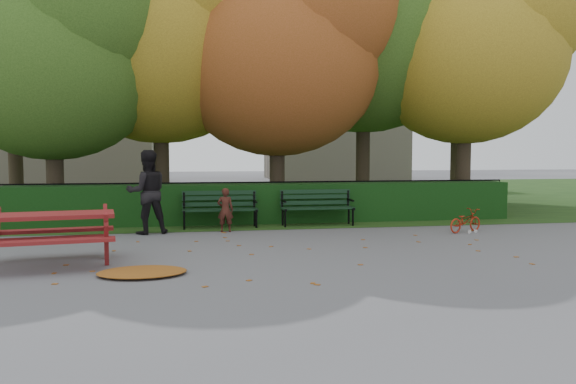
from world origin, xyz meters
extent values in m
plane|color=slate|center=(0.00, 0.00, 0.00)|extent=(90.00, 90.00, 0.00)
plane|color=#183611|center=(0.00, 14.00, 0.01)|extent=(90.00, 90.00, 0.00)
cube|color=#AD9D8B|center=(-9.00, 26.00, 7.50)|extent=(10.00, 7.00, 15.00)
cube|color=#AD9D8B|center=(8.00, 28.00, 6.00)|extent=(9.00, 6.00, 12.00)
cube|color=black|center=(0.00, 4.50, 0.50)|extent=(13.00, 0.90, 1.00)
cube|color=black|center=(0.00, 5.30, 0.08)|extent=(14.00, 0.04, 0.04)
cube|color=black|center=(0.00, 5.30, 1.00)|extent=(14.00, 0.04, 0.04)
cylinder|color=black|center=(-6.50, 5.30, 0.50)|extent=(0.03, 0.03, 1.00)
cylinder|color=black|center=(-3.00, 5.30, 0.50)|extent=(0.03, 0.03, 1.00)
cylinder|color=black|center=(0.00, 5.30, 0.50)|extent=(0.03, 0.03, 1.00)
cylinder|color=black|center=(3.00, 5.30, 0.50)|extent=(0.03, 0.03, 1.00)
cylinder|color=black|center=(6.50, 5.30, 0.50)|extent=(0.03, 0.03, 1.00)
cylinder|color=black|center=(-5.50, 5.80, 1.31)|extent=(0.44, 0.44, 2.62)
ellipsoid|color=#2A4715|center=(-5.50, 5.80, 4.12)|extent=(5.60, 5.60, 5.04)
sphere|color=#2A4715|center=(-4.52, 5.10, 5.38)|extent=(4.20, 4.20, 4.20)
cylinder|color=black|center=(-2.80, 7.00, 1.57)|extent=(0.44, 0.44, 3.15)
ellipsoid|color=olive|center=(-2.80, 7.00, 4.95)|extent=(6.40, 6.40, 5.76)
cylinder|color=black|center=(0.50, 6.20, 1.40)|extent=(0.44, 0.44, 2.80)
ellipsoid|color=brown|center=(0.50, 6.20, 4.40)|extent=(6.00, 6.00, 5.40)
sphere|color=brown|center=(1.55, 5.45, 5.75)|extent=(4.50, 4.50, 4.50)
cylinder|color=black|center=(3.50, 7.50, 1.75)|extent=(0.44, 0.44, 3.50)
ellipsoid|color=#2A4715|center=(3.50, 7.50, 5.50)|extent=(6.80, 6.80, 6.12)
cylinder|color=black|center=(6.20, 6.00, 1.49)|extent=(0.44, 0.44, 2.97)
ellipsoid|color=olive|center=(6.20, 6.00, 4.68)|extent=(5.80, 5.80, 5.22)
sphere|color=olive|center=(7.21, 5.28, 5.98)|extent=(4.35, 4.35, 4.35)
cylinder|color=black|center=(-7.50, 9.50, 1.66)|extent=(0.44, 0.44, 3.32)
ellipsoid|color=brown|center=(-7.50, 9.50, 5.23)|extent=(6.60, 6.60, 5.94)
cylinder|color=black|center=(8.00, 10.00, 1.57)|extent=(0.44, 0.44, 3.15)
ellipsoid|color=#2A4715|center=(8.00, 10.00, 4.95)|extent=(6.00, 6.00, 5.40)
sphere|color=#2A4715|center=(9.05, 9.25, 6.30)|extent=(4.50, 4.50, 4.50)
cube|color=black|center=(-1.30, 3.42, 0.44)|extent=(1.80, 0.12, 0.04)
cube|color=black|center=(-1.30, 3.60, 0.44)|extent=(1.80, 0.12, 0.04)
cube|color=black|center=(-1.30, 3.78, 0.44)|extent=(1.80, 0.12, 0.04)
cube|color=black|center=(-1.30, 3.87, 0.55)|extent=(1.80, 0.05, 0.10)
cube|color=black|center=(-1.30, 3.87, 0.70)|extent=(1.80, 0.05, 0.10)
cube|color=black|center=(-1.30, 3.87, 0.83)|extent=(1.80, 0.05, 0.10)
cube|color=black|center=(-2.15, 3.60, 0.42)|extent=(0.05, 0.55, 0.06)
cube|color=black|center=(-2.15, 3.87, 0.65)|extent=(0.05, 0.05, 0.41)
cylinder|color=black|center=(-2.15, 3.42, 0.22)|extent=(0.05, 0.05, 0.44)
cylinder|color=black|center=(-2.15, 3.78, 0.22)|extent=(0.05, 0.05, 0.44)
cube|color=black|center=(-2.15, 3.62, 0.62)|extent=(0.05, 0.45, 0.04)
cube|color=black|center=(-0.45, 3.60, 0.42)|extent=(0.05, 0.55, 0.06)
cube|color=black|center=(-0.45, 3.87, 0.65)|extent=(0.05, 0.05, 0.41)
cylinder|color=black|center=(-0.45, 3.42, 0.22)|extent=(0.05, 0.05, 0.44)
cylinder|color=black|center=(-0.45, 3.78, 0.22)|extent=(0.05, 0.05, 0.44)
cube|color=black|center=(-0.45, 3.62, 0.62)|extent=(0.05, 0.45, 0.04)
cube|color=black|center=(1.10, 3.42, 0.44)|extent=(1.80, 0.12, 0.04)
cube|color=black|center=(1.10, 3.60, 0.44)|extent=(1.80, 0.12, 0.04)
cube|color=black|center=(1.10, 3.78, 0.44)|extent=(1.80, 0.12, 0.04)
cube|color=black|center=(1.10, 3.87, 0.55)|extent=(1.80, 0.05, 0.10)
cube|color=black|center=(1.10, 3.87, 0.70)|extent=(1.80, 0.05, 0.10)
cube|color=black|center=(1.10, 3.87, 0.83)|extent=(1.80, 0.05, 0.10)
cube|color=black|center=(0.25, 3.60, 0.42)|extent=(0.05, 0.55, 0.06)
cube|color=black|center=(0.25, 3.87, 0.65)|extent=(0.05, 0.05, 0.41)
cylinder|color=black|center=(0.25, 3.42, 0.22)|extent=(0.05, 0.05, 0.44)
cylinder|color=black|center=(0.25, 3.78, 0.22)|extent=(0.05, 0.05, 0.44)
cube|color=black|center=(0.25, 3.62, 0.62)|extent=(0.05, 0.45, 0.04)
cube|color=black|center=(1.95, 3.60, 0.42)|extent=(0.05, 0.55, 0.06)
cube|color=black|center=(1.95, 3.87, 0.65)|extent=(0.05, 0.05, 0.41)
cylinder|color=black|center=(1.95, 3.42, 0.22)|extent=(0.05, 0.05, 0.44)
cylinder|color=black|center=(1.95, 3.78, 0.22)|extent=(0.05, 0.05, 0.44)
cube|color=black|center=(1.95, 3.62, 0.62)|extent=(0.05, 0.45, 0.04)
cube|color=maroon|center=(-4.23, -0.42, 0.80)|extent=(2.05, 1.09, 0.06)
cube|color=maroon|center=(-4.14, -1.06, 0.48)|extent=(1.97, 0.55, 0.05)
cube|color=maroon|center=(-4.32, 0.22, 0.48)|extent=(1.97, 0.55, 0.05)
cube|color=maroon|center=(-3.32, -0.78, 0.43)|extent=(0.15, 0.56, 0.95)
cube|color=maroon|center=(-3.47, 0.19, 0.43)|extent=(0.15, 0.56, 0.95)
cube|color=maroon|center=(-3.39, -0.30, 0.71)|extent=(0.28, 1.46, 0.06)
cube|color=maroon|center=(-4.23, -0.42, 0.43)|extent=(1.72, 0.32, 0.06)
ellipsoid|color=brown|center=(-2.74, -1.41, 0.05)|extent=(1.48, 1.18, 0.09)
imported|color=#401C14|center=(-1.22, 2.91, 0.50)|extent=(0.40, 0.29, 1.01)
imported|color=black|center=(-2.95, 2.90, 0.93)|extent=(1.05, 0.90, 1.86)
imported|color=#A1210E|center=(4.13, 1.88, 0.26)|extent=(1.06, 0.73, 0.53)
camera|label=1|loc=(-2.07, -9.84, 1.80)|focal=35.00mm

